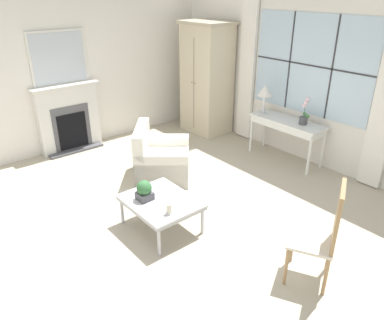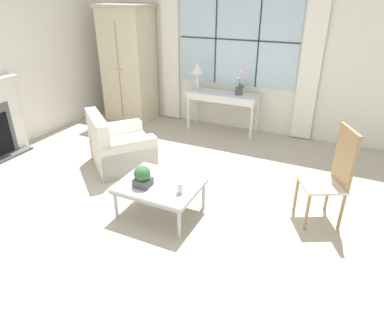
# 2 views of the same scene
# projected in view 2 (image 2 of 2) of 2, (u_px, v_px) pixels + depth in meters

# --- Properties ---
(ground_plane) EXTENTS (14.00, 14.00, 0.00)m
(ground_plane) POSITION_uv_depth(u_px,v_px,m) (152.00, 203.00, 4.28)
(ground_plane) COLOR #B2A893
(wall_back_windowed) EXTENTS (7.20, 0.14, 2.80)m
(wall_back_windowed) POSITION_uv_depth(u_px,v_px,m) (237.00, 52.00, 6.11)
(wall_back_windowed) COLOR silver
(wall_back_windowed) RESTS_ON ground_plane
(wall_left) EXTENTS (0.06, 7.20, 2.80)m
(wall_left) POSITION_uv_depth(u_px,v_px,m) (1.00, 61.00, 5.31)
(wall_left) COLOR silver
(wall_left) RESTS_ON ground_plane
(armoire) EXTENTS (0.99, 0.72, 2.17)m
(armoire) POSITION_uv_depth(u_px,v_px,m) (129.00, 64.00, 6.71)
(armoire) COLOR beige
(armoire) RESTS_ON ground_plane
(console_table) EXTENTS (1.31, 0.46, 0.72)m
(console_table) POSITION_uv_depth(u_px,v_px,m) (223.00, 98.00, 6.23)
(console_table) COLOR white
(console_table) RESTS_ON ground_plane
(table_lamp) EXTENTS (0.26, 0.26, 0.51)m
(table_lamp) POSITION_uv_depth(u_px,v_px,m) (197.00, 70.00, 6.18)
(table_lamp) COLOR silver
(table_lamp) RESTS_ON console_table
(potted_orchid) EXTENTS (0.17, 0.13, 0.46)m
(potted_orchid) POSITION_uv_depth(u_px,v_px,m) (239.00, 85.00, 6.03)
(potted_orchid) COLOR #4C4C51
(potted_orchid) RESTS_ON console_table
(armchair_upholstered) EXTENTS (1.22, 1.20, 0.83)m
(armchair_upholstered) POSITION_uv_depth(u_px,v_px,m) (120.00, 149.00, 5.09)
(armchair_upholstered) COLOR silver
(armchair_upholstered) RESTS_ON ground_plane
(side_chair_wooden) EXTENTS (0.59, 0.59, 1.12)m
(side_chair_wooden) POSITION_uv_depth(u_px,v_px,m) (333.00, 172.00, 3.72)
(side_chair_wooden) COLOR beige
(side_chair_wooden) RESTS_ON ground_plane
(coffee_table) EXTENTS (0.92, 0.74, 0.41)m
(coffee_table) POSITION_uv_depth(u_px,v_px,m) (160.00, 186.00, 3.93)
(coffee_table) COLOR #BCBCC1
(coffee_table) RESTS_ON ground_plane
(potted_plant_small) EXTENTS (0.19, 0.19, 0.25)m
(potted_plant_small) POSITION_uv_depth(u_px,v_px,m) (142.00, 176.00, 3.80)
(potted_plant_small) COLOR #4C4C51
(potted_plant_small) RESTS_ON coffee_table
(pillar_candle) EXTENTS (0.09, 0.09, 0.14)m
(pillar_candle) POSITION_uv_depth(u_px,v_px,m) (180.00, 189.00, 3.69)
(pillar_candle) COLOR silver
(pillar_candle) RESTS_ON coffee_table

